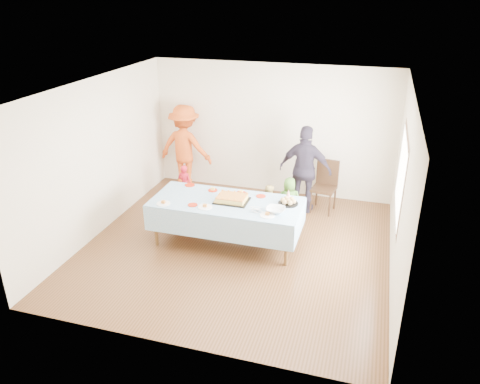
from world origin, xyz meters
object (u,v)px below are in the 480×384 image
at_px(party_table, 226,204).
at_px(dining_chair, 325,183).
at_px(birthday_cake, 232,199).
at_px(adult_left, 185,147).

relative_size(party_table, dining_chair, 2.48).
distance_m(party_table, dining_chair, 2.30).
distance_m(party_table, birthday_cake, 0.14).
height_order(birthday_cake, adult_left, adult_left).
bearing_deg(adult_left, party_table, 131.24).
bearing_deg(adult_left, birthday_cake, 133.14).
xyz_separation_m(party_table, birthday_cake, (0.09, 0.03, 0.10)).
xyz_separation_m(party_table, dining_chair, (1.43, 1.80, -0.16)).
height_order(dining_chair, adult_left, adult_left).
xyz_separation_m(birthday_cake, adult_left, (-1.70, 2.08, 0.08)).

